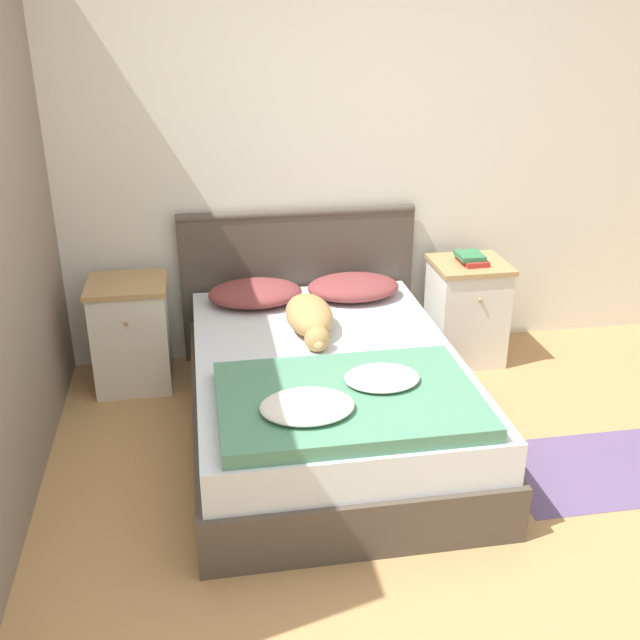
% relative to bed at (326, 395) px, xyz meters
% --- Properties ---
extents(ground_plane, '(16.00, 16.00, 0.00)m').
position_rel_bed_xyz_m(ground_plane, '(0.03, -1.06, -0.23)').
color(ground_plane, tan).
extents(wall_back, '(9.00, 0.06, 2.55)m').
position_rel_bed_xyz_m(wall_back, '(0.03, 1.07, 1.05)').
color(wall_back, silver).
rests_on(wall_back, ground_plane).
extents(bed, '(1.35, 1.95, 0.47)m').
position_rel_bed_xyz_m(bed, '(0.00, 0.00, 0.00)').
color(bed, '#4C4238').
rests_on(bed, ground_plane).
extents(headboard, '(1.43, 0.06, 0.94)m').
position_rel_bed_xyz_m(headboard, '(0.00, 1.00, 0.26)').
color(headboard, '#4C4238').
rests_on(headboard, ground_plane).
extents(nightstand_left, '(0.44, 0.43, 0.64)m').
position_rel_bed_xyz_m(nightstand_left, '(-1.01, 0.74, 0.09)').
color(nightstand_left, silver).
rests_on(nightstand_left, ground_plane).
extents(nightstand_right, '(0.44, 0.43, 0.64)m').
position_rel_bed_xyz_m(nightstand_right, '(1.01, 0.74, 0.09)').
color(nightstand_right, silver).
rests_on(nightstand_right, ground_plane).
extents(pillow_left, '(0.54, 0.39, 0.13)m').
position_rel_bed_xyz_m(pillow_left, '(-0.29, 0.73, 0.30)').
color(pillow_left, brown).
rests_on(pillow_left, bed).
extents(pillow_right, '(0.54, 0.39, 0.13)m').
position_rel_bed_xyz_m(pillow_right, '(0.29, 0.73, 0.30)').
color(pillow_right, brown).
rests_on(pillow_right, bed).
extents(quilt, '(1.12, 0.79, 0.12)m').
position_rel_bed_xyz_m(quilt, '(-0.01, -0.54, 0.28)').
color(quilt, '#4C8466').
rests_on(quilt, bed).
extents(dog, '(0.25, 0.65, 0.17)m').
position_rel_bed_xyz_m(dog, '(-0.04, 0.28, 0.32)').
color(dog, tan).
rests_on(dog, bed).
extents(book_stack, '(0.16, 0.21, 0.06)m').
position_rel_bed_xyz_m(book_stack, '(1.01, 0.73, 0.44)').
color(book_stack, '#AD2D28').
rests_on(book_stack, nightstand_right).
extents(rug, '(1.10, 0.62, 0.00)m').
position_rel_bed_xyz_m(rug, '(1.33, -0.54, -0.23)').
color(rug, '#604C75').
rests_on(rug, ground_plane).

